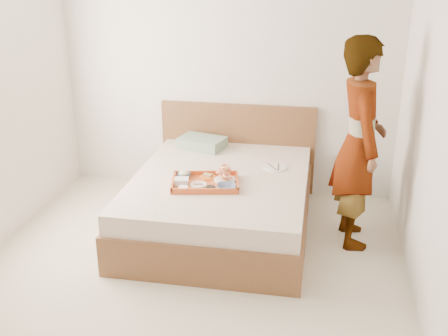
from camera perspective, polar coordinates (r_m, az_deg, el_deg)
ground at (r=4.28m, az=-4.49°, el=-12.38°), size 3.50×4.00×0.01m
wall_back at (r=5.61m, az=0.37°, el=10.38°), size 3.50×0.01×2.60m
wall_front at (r=2.03m, az=-20.36°, el=-12.11°), size 3.50×0.01×2.60m
wall_right at (r=3.67m, az=22.32°, el=2.76°), size 0.01×4.00×2.60m
bed at (r=4.98m, az=-0.36°, el=-3.68°), size 1.65×2.00×0.53m
headboard at (r=5.78m, az=1.44°, el=2.23°), size 1.65×0.06×0.95m
pillow at (r=5.59m, az=-2.37°, el=2.71°), size 0.52×0.42×0.11m
tray at (r=4.67m, az=-2.00°, el=-1.51°), size 0.65×0.52×0.05m
prawn_plate at (r=4.73m, az=0.11°, el=-1.26°), size 0.23×0.23×0.01m
navy_bowl_big at (r=4.55m, az=0.27°, el=-2.04°), size 0.19×0.19×0.04m
sauce_dish at (r=4.53m, az=-1.45°, el=-2.20°), size 0.10×0.10×0.03m
meat_plate at (r=4.64m, az=-2.73°, el=-1.78°), size 0.17×0.17×0.01m
bread_plate at (r=4.79m, az=-1.71°, el=-0.96°), size 0.16×0.16×0.01m
salad_bowl at (r=4.80m, az=-4.28°, el=-0.81°), size 0.15×0.15×0.04m
plastic_tub at (r=4.66m, az=-4.52°, el=-1.42°), size 0.14×0.12×0.05m
cheese_round at (r=4.55m, az=-4.36°, el=-2.16°), size 0.10×0.10×0.03m
dinner_plate at (r=5.07m, az=5.44°, el=0.03°), size 0.27×0.27×0.01m
person at (r=4.69m, az=14.16°, el=2.52°), size 0.53×0.72×1.82m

